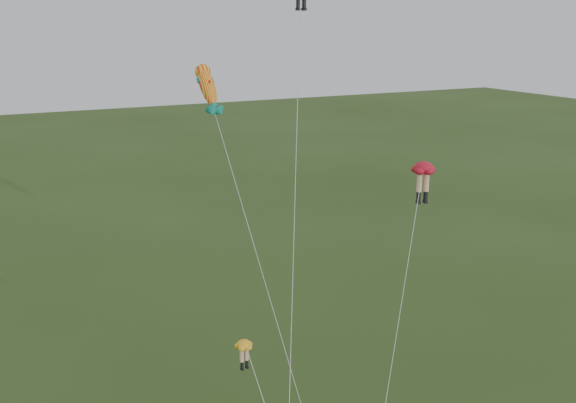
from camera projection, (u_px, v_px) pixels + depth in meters
name	position (u px, v px, depth m)	size (l,w,h in m)	color
legs_kite_red_mid	(423.00, 176.00, 35.09)	(9.30, 8.83, 14.76)	red
legs_kite_yellow	(248.00, 359.00, 28.77)	(1.80, 4.94, 8.37)	yellow
fish_kite	(208.00, 87.00, 34.24)	(2.27, 12.09, 20.19)	yellow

